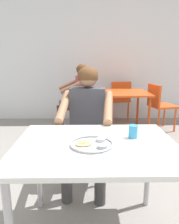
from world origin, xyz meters
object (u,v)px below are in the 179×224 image
object	(u,v)px
diner_foreground	(87,117)
chair_foreground	(89,131)
chair_red_far	(119,98)
patron_background	(77,92)
table_foreground	(96,155)
chair_red_right	(159,103)
table_background_red	(122,96)
drinking_cup	(133,131)
chair_red_left	(85,103)
thali_tray	(92,144)

from	to	relation	value
diner_foreground	chair_foreground	bearing A→B (deg)	84.65
diner_foreground	chair_red_far	distance (m)	2.51
diner_foreground	patron_background	size ratio (longest dim) A/B	1.00
table_foreground	patron_background	distance (m)	2.41
chair_foreground	chair_red_right	distance (m)	2.00
table_background_red	drinking_cup	bearing A→B (deg)	-97.82
chair_foreground	chair_red_right	xyz separation A→B (m)	(1.29, 1.53, -0.00)
table_foreground	table_background_red	world-z (taller)	table_foreground
chair_foreground	chair_red_left	world-z (taller)	chair_red_left
diner_foreground	chair_red_right	distance (m)	2.20
drinking_cup	chair_red_left	size ratio (longest dim) A/B	0.10
diner_foreground	table_background_red	xyz separation A→B (m)	(0.63, 1.72, -0.08)
chair_foreground	chair_red_far	bearing A→B (deg)	72.66
chair_foreground	patron_background	bearing A→B (deg)	96.86
thali_tray	chair_foreground	bearing A→B (deg)	90.36
chair_red_left	table_background_red	bearing A→B (deg)	-0.25
chair_foreground	chair_red_right	world-z (taller)	chair_foreground
patron_background	chair_foreground	bearing A→B (deg)	-83.14
chair_foreground	chair_red_right	bearing A→B (deg)	49.78
table_foreground	thali_tray	size ratio (longest dim) A/B	3.76
table_foreground	diner_foreground	size ratio (longest dim) A/B	0.88
diner_foreground	patron_background	bearing A→B (deg)	95.29
diner_foreground	chair_red_left	xyz separation A→B (m)	(-0.03, 1.72, -0.20)
chair_foreground	patron_background	xyz separation A→B (m)	(-0.18, 1.48, 0.21)
patron_background	chair_red_left	bearing A→B (deg)	8.34
drinking_cup	chair_red_right	size ratio (longest dim) A/B	0.11
diner_foreground	table_background_red	bearing A→B (deg)	69.80
chair_red_right	chair_red_far	xyz separation A→B (m)	(-0.61, 0.65, -0.01)
chair_foreground	chair_red_far	size ratio (longest dim) A/B	1.04
drinking_cup	table_background_red	distance (m)	2.34
table_foreground	chair_red_right	world-z (taller)	chair_red_right
diner_foreground	chair_red_right	xyz separation A→B (m)	(1.31, 1.75, -0.21)
drinking_cup	chair_foreground	xyz separation A→B (m)	(-0.29, 0.82, -0.27)
thali_tray	chair_red_right	bearing A→B (deg)	62.54
table_foreground	chair_red_left	xyz separation A→B (m)	(-0.08, 2.42, -0.13)
chair_red_right	thali_tray	bearing A→B (deg)	-117.46
thali_tray	drinking_cup	world-z (taller)	drinking_cup
chair_foreground	chair_red_right	size ratio (longest dim) A/B	1.03
chair_foreground	chair_red_far	world-z (taller)	chair_foreground
thali_tray	chair_foreground	xyz separation A→B (m)	(-0.01, 0.95, -0.24)
diner_foreground	chair_red_right	bearing A→B (deg)	53.11
chair_red_left	patron_background	xyz separation A→B (m)	(-0.13, -0.02, 0.20)
thali_tray	patron_background	distance (m)	2.44
patron_background	table_foreground	bearing A→B (deg)	-84.98
diner_foreground	chair_red_far	size ratio (longest dim) A/B	1.44
diner_foreground	table_background_red	size ratio (longest dim) A/B	1.33
thali_tray	chair_red_right	xyz separation A→B (m)	(1.29, 2.48, -0.24)
diner_foreground	drinking_cup	bearing A→B (deg)	-62.11
table_foreground	chair_red_left	world-z (taller)	chair_red_left
table_foreground	chair_red_far	world-z (taller)	chair_red_far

